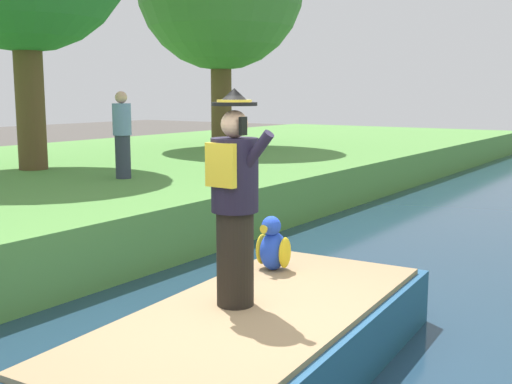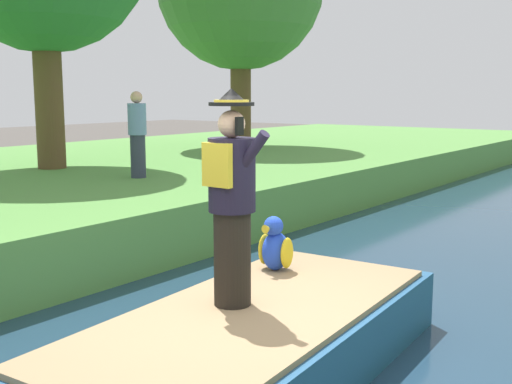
# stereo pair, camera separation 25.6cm
# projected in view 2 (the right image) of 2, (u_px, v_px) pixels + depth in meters

# --- Properties ---
(canal_water) EXTENTS (5.88, 48.00, 0.10)m
(canal_water) POSITION_uv_depth(u_px,v_px,m) (250.00, 384.00, 5.46)
(canal_water) COLOR #1E384C
(canal_water) RESTS_ON ground
(boat) EXTENTS (2.09, 4.32, 0.61)m
(boat) POSITION_uv_depth(u_px,v_px,m) (252.00, 344.00, 5.43)
(boat) COLOR #23517A
(boat) RESTS_ON canal_water
(person_pirate) EXTENTS (0.61, 0.42, 1.85)m
(person_pirate) POSITION_uv_depth(u_px,v_px,m) (232.00, 199.00, 5.36)
(person_pirate) COLOR black
(person_pirate) RESTS_ON boat
(parrot_plush) EXTENTS (0.36, 0.34, 0.57)m
(parrot_plush) POSITION_uv_depth(u_px,v_px,m) (275.00, 247.00, 6.54)
(parrot_plush) COLOR blue
(parrot_plush) RESTS_ON boat
(person_bystander) EXTENTS (0.34, 0.34, 1.60)m
(person_bystander) POSITION_uv_depth(u_px,v_px,m) (137.00, 134.00, 11.79)
(person_bystander) COLOR #33384C
(person_bystander) RESTS_ON grass_bank_near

